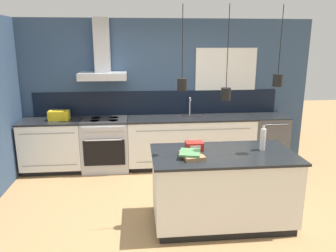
% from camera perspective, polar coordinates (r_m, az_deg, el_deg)
% --- Properties ---
extents(ground_plane, '(16.00, 16.00, 0.00)m').
position_cam_1_polar(ground_plane, '(4.49, 0.12, -14.94)').
color(ground_plane, '#A87F51').
rests_on(ground_plane, ground).
extents(wall_back, '(5.60, 2.42, 2.60)m').
position_cam_1_polar(wall_back, '(5.96, -2.34, 6.26)').
color(wall_back, '#354C6B').
rests_on(wall_back, ground_plane).
extents(counter_run_left, '(1.03, 0.64, 0.91)m').
position_cam_1_polar(counter_run_left, '(6.03, -19.42, -3.19)').
color(counter_run_left, black).
rests_on(counter_run_left, ground_plane).
extents(counter_run_sink, '(2.25, 0.64, 1.24)m').
position_cam_1_polar(counter_run_sink, '(5.93, 3.99, -2.66)').
color(counter_run_sink, black).
rests_on(counter_run_sink, ground_plane).
extents(oven_range, '(0.80, 0.66, 0.91)m').
position_cam_1_polar(oven_range, '(5.87, -10.79, -3.13)').
color(oven_range, '#B5B5BA').
rests_on(oven_range, ground_plane).
extents(dishwasher, '(0.61, 0.65, 0.91)m').
position_cam_1_polar(dishwasher, '(6.32, 16.84, -2.24)').
color(dishwasher, '#4C4C51').
rests_on(dishwasher, ground_plane).
extents(kitchen_island, '(1.73, 0.92, 0.91)m').
position_cam_1_polar(kitchen_island, '(4.17, 9.41, -10.51)').
color(kitchen_island, black).
rests_on(kitchen_island, ground_plane).
extents(bottle_on_island, '(0.07, 0.07, 0.34)m').
position_cam_1_polar(bottle_on_island, '(4.18, 16.19, -2.16)').
color(bottle_on_island, silver).
rests_on(bottle_on_island, kitchen_island).
extents(book_stack, '(0.31, 0.35, 0.07)m').
position_cam_1_polar(book_stack, '(3.80, 4.08, -5.00)').
color(book_stack, olive).
rests_on(book_stack, kitchen_island).
extents(red_supply_box, '(0.21, 0.16, 0.10)m').
position_cam_1_polar(red_supply_box, '(4.05, 4.60, -3.48)').
color(red_supply_box, red).
rests_on(red_supply_box, kitchen_island).
extents(yellow_toolbox, '(0.34, 0.18, 0.19)m').
position_cam_1_polar(yellow_toolbox, '(5.86, -18.46, 1.76)').
color(yellow_toolbox, gold).
rests_on(yellow_toolbox, counter_run_left).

